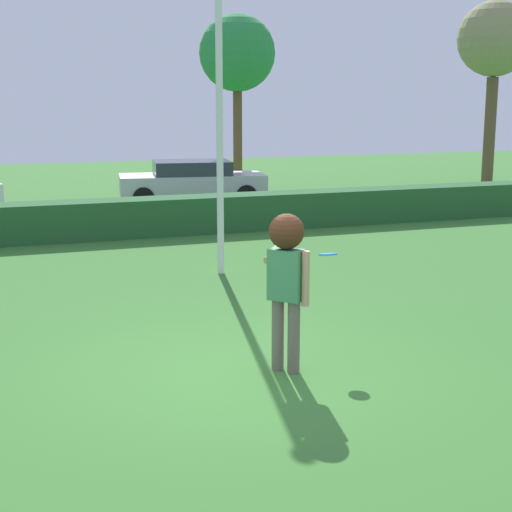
{
  "coord_description": "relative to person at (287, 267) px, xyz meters",
  "views": [
    {
      "loc": [
        -2.67,
        -7.96,
        3.08
      ],
      "look_at": [
        0.5,
        0.88,
        1.15
      ],
      "focal_mm": 54.52,
      "sensor_mm": 36.0,
      "label": 1
    }
  ],
  "objects": [
    {
      "name": "lamppost",
      "position": [
        0.79,
        5.06,
        2.09
      ],
      "size": [
        0.24,
        0.24,
        5.98
      ],
      "color": "silver",
      "rests_on": "ground"
    },
    {
      "name": "hedge_row",
      "position": [
        -0.5,
        9.34,
        -0.79
      ],
      "size": [
        21.94,
        0.9,
        0.84
      ],
      "primitive_type": "cube",
      "color": "#25572B",
      "rests_on": "ground"
    },
    {
      "name": "bare_elm_tree",
      "position": [
        14.19,
        15.79,
        3.76
      ],
      "size": [
        2.62,
        2.62,
        6.39
      ],
      "color": "brown",
      "rests_on": "ground"
    },
    {
      "name": "frisbee",
      "position": [
        0.74,
        0.5,
        0.0
      ],
      "size": [
        0.22,
        0.22,
        0.06
      ],
      "color": "#268CE5"
    },
    {
      "name": "ground_plane",
      "position": [
        -0.5,
        0.11,
        -1.21
      ],
      "size": [
        60.0,
        60.0,
        0.0
      ],
      "primitive_type": "plane",
      "color": "#38732E"
    },
    {
      "name": "parked_car_silver",
      "position": [
        2.74,
        14.2,
        -0.52
      ],
      "size": [
        4.41,
        2.3,
        1.25
      ],
      "color": "#B7B7BC",
      "rests_on": "ground"
    },
    {
      "name": "maple_tree",
      "position": [
        5.02,
        16.81,
        3.21
      ],
      "size": [
        2.48,
        2.48,
        5.72
      ],
      "color": "brown",
      "rests_on": "ground"
    },
    {
      "name": "person",
      "position": [
        0.0,
        0.0,
        0.0
      ],
      "size": [
        0.51,
        0.82,
        1.82
      ],
      "color": "#6B5F56",
      "rests_on": "ground"
    }
  ]
}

